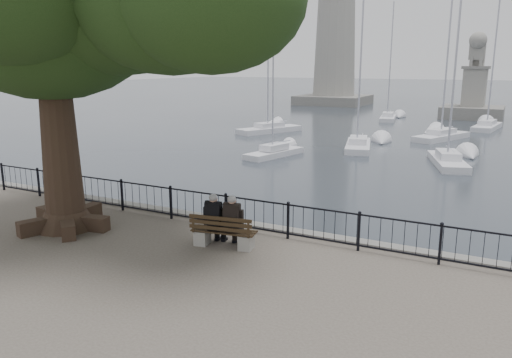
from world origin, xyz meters
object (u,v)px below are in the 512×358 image
Objects in this scene: bench at (223,236)px; lion_monument at (473,97)px; lighthouse at (336,17)px; person_right at (234,223)px; person_left at (216,221)px.

lion_monument is at bearing 87.36° from bench.
bench is at bearing -73.75° from lighthouse.
bench is at bearing -149.58° from person_right.
bench is 0.44m from person_left.
lighthouse reaches higher than person_left.
person_right is 48.72m from lion_monument.
lighthouse is (-17.75, 60.89, 11.04)m from bench.
lighthouse is at bearing 106.50° from person_right.
person_left is at bearing 168.29° from bench.
bench is 48.88m from lion_monument.
bench is 0.19× the size of lion_monument.
person_right is at bearing 30.42° from bench.
person_right is 0.16× the size of lion_monument.
lighthouse is (-17.99, 60.75, 10.69)m from person_right.
lion_monument is at bearing 87.04° from person_left.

